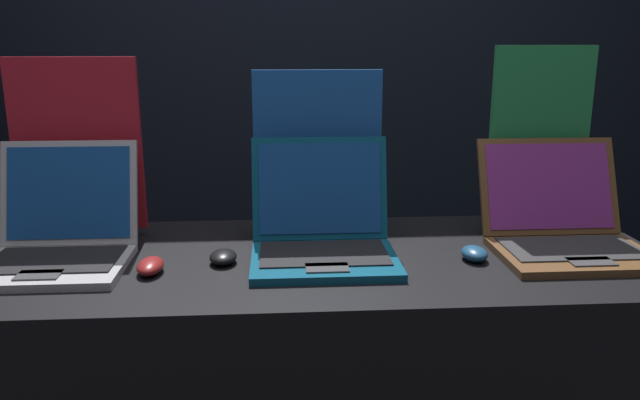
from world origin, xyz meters
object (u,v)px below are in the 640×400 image
(mouse_front, at_px, (150,266))
(laptop_middle, at_px, (323,231))
(mouse_back, at_px, (474,253))
(promo_stand_front, at_px, (78,153))
(promo_stand_middle, at_px, (317,157))
(promo_stand_back, at_px, (538,143))
(laptop_back, at_px, (564,226))
(laptop_front, at_px, (59,236))
(mouse_middle, at_px, (223,257))

(mouse_front, bearing_deg, laptop_middle, 13.04)
(mouse_back, bearing_deg, laptop_middle, 170.72)
(laptop_middle, bearing_deg, promo_stand_front, 162.55)
(laptop_middle, bearing_deg, promo_stand_middle, 90.00)
(mouse_front, bearing_deg, promo_stand_back, 16.15)
(laptop_back, relative_size, promo_stand_back, 0.73)
(laptop_front, xyz_separation_m, mouse_front, (0.24, -0.10, -0.05))
(promo_stand_middle, distance_m, laptop_back, 0.69)
(laptop_front, distance_m, mouse_middle, 0.42)
(promo_stand_middle, bearing_deg, mouse_middle, -136.16)
(laptop_middle, distance_m, promo_stand_middle, 0.26)
(mouse_middle, relative_size, promo_stand_middle, 0.20)
(laptop_back, distance_m, promo_stand_back, 0.28)
(promo_stand_middle, bearing_deg, mouse_front, -144.67)
(promo_stand_middle, bearing_deg, mouse_back, -34.60)
(laptop_front, relative_size, mouse_front, 3.39)
(laptop_front, height_order, laptop_back, laptop_front)
(mouse_front, xyz_separation_m, laptop_middle, (0.42, 0.10, 0.05))
(mouse_front, height_order, laptop_back, laptop_back)
(mouse_front, height_order, promo_stand_back, promo_stand_back)
(promo_stand_middle, bearing_deg, promo_stand_back, 0.84)
(laptop_front, height_order, laptop_middle, laptop_middle)
(laptop_front, height_order, promo_stand_middle, promo_stand_middle)
(promo_stand_middle, relative_size, promo_stand_back, 0.88)
(promo_stand_back, bearing_deg, laptop_middle, -161.85)
(mouse_back, height_order, promo_stand_back, promo_stand_back)
(laptop_back, xyz_separation_m, promo_stand_back, (0.00, 0.21, 0.19))
(laptop_middle, bearing_deg, promo_stand_back, 18.15)
(mouse_front, relative_size, mouse_middle, 1.16)
(mouse_front, distance_m, laptop_middle, 0.44)
(mouse_middle, distance_m, promo_stand_back, 0.97)
(laptop_front, relative_size, laptop_middle, 1.00)
(laptop_front, bearing_deg, promo_stand_back, 9.18)
(promo_stand_back, bearing_deg, promo_stand_middle, -179.16)
(mouse_front, distance_m, laptop_back, 1.08)
(mouse_middle, distance_m, promo_stand_middle, 0.41)
(laptop_front, relative_size, laptop_back, 0.93)
(promo_stand_front, bearing_deg, laptop_front, -90.00)
(mouse_front, height_order, promo_stand_front, promo_stand_front)
(laptop_middle, bearing_deg, mouse_middle, -170.68)
(promo_stand_middle, distance_m, mouse_back, 0.51)
(laptop_front, distance_m, promo_stand_front, 0.27)
(laptop_back, bearing_deg, mouse_middle, -177.07)
(laptop_middle, bearing_deg, laptop_back, 0.38)
(laptop_back, height_order, promo_stand_back, promo_stand_back)
(mouse_front, relative_size, promo_stand_middle, 0.23)
(mouse_back, bearing_deg, promo_stand_middle, 145.40)
(promo_stand_middle, xyz_separation_m, promo_stand_back, (0.65, 0.01, 0.03))
(laptop_back, height_order, mouse_back, laptop_back)
(laptop_middle, bearing_deg, mouse_back, -9.28)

